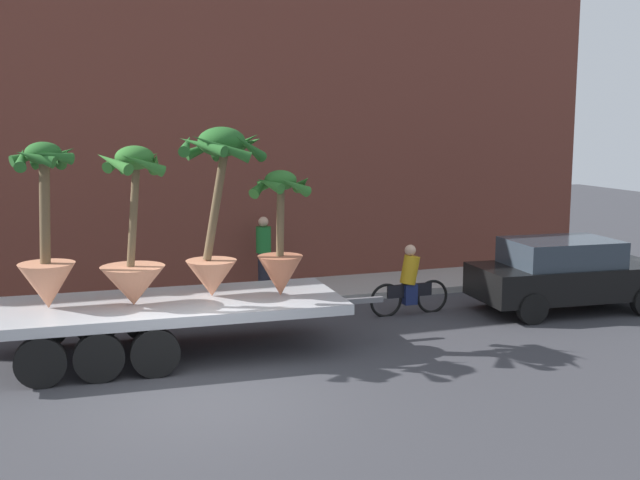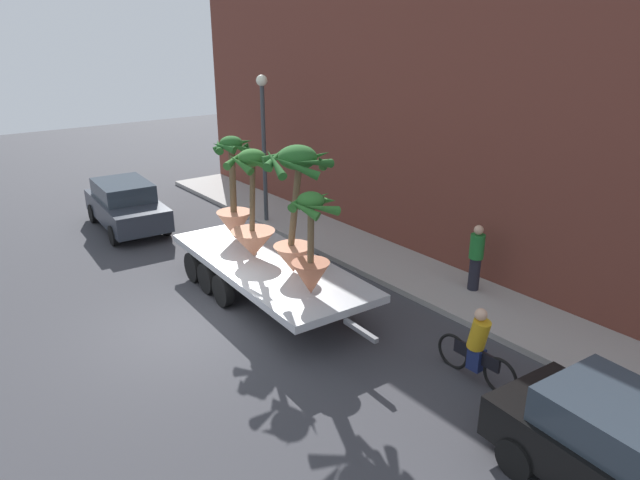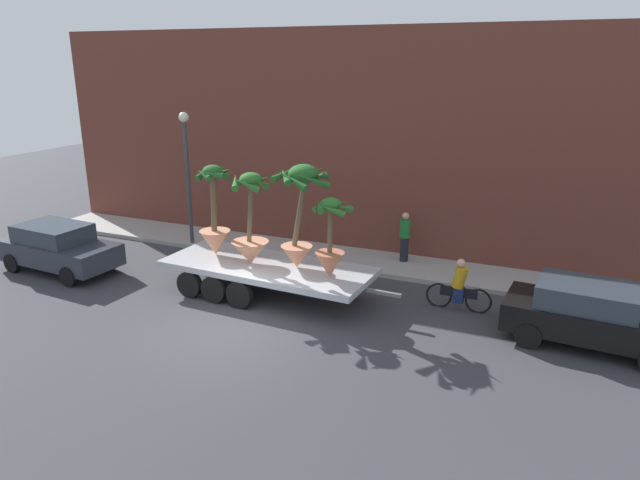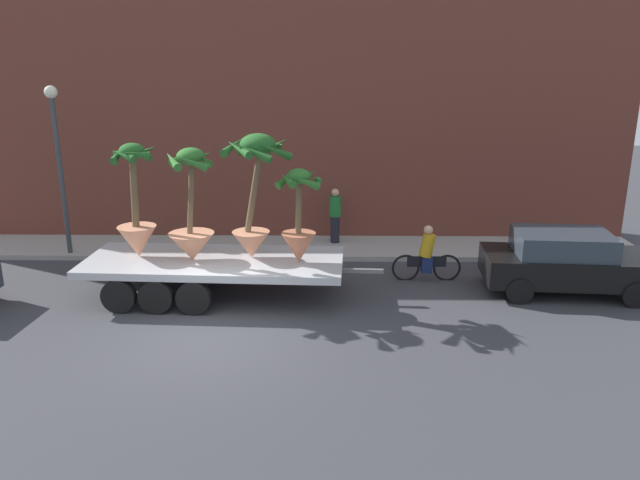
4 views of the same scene
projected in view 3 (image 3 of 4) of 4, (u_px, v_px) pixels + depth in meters
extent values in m
plane|color=#38383D|center=(237.00, 328.00, 15.21)|extent=(60.00, 60.00, 0.00)
cube|color=#A39E99|center=(326.00, 256.00, 20.52)|extent=(24.00, 2.20, 0.15)
cube|color=brown|center=(345.00, 141.00, 20.85)|extent=(24.00, 1.20, 7.84)
cube|color=#B7BABF|center=(268.00, 267.00, 17.03)|extent=(6.40, 2.73, 0.18)
cylinder|color=black|center=(233.00, 261.00, 19.00)|extent=(0.81, 0.26, 0.80)
cylinder|color=black|center=(190.00, 284.00, 17.05)|extent=(0.81, 0.26, 0.80)
cylinder|color=black|center=(256.00, 265.00, 18.63)|extent=(0.81, 0.26, 0.80)
cylinder|color=black|center=(214.00, 289.00, 16.68)|extent=(0.81, 0.26, 0.80)
cylinder|color=black|center=(280.00, 269.00, 18.26)|extent=(0.81, 0.26, 0.80)
cylinder|color=black|center=(240.00, 295.00, 16.31)|extent=(0.81, 0.26, 0.80)
cube|color=slate|center=(384.00, 293.00, 15.54)|extent=(1.00, 0.15, 0.10)
cone|color=#B26647|center=(330.00, 265.00, 15.89)|extent=(0.82, 0.82, 0.73)
cylinder|color=brown|center=(330.00, 229.00, 15.57)|extent=(0.17, 0.14, 1.37)
ellipsoid|color=#2D6B28|center=(331.00, 204.00, 15.36)|extent=(0.57, 0.57, 0.36)
cone|color=#2D6B28|center=(344.00, 208.00, 15.19)|extent=(0.26, 0.85, 0.43)
cone|color=#2D6B28|center=(338.00, 203.00, 15.67)|extent=(0.79, 0.32, 0.38)
cone|color=#2D6B28|center=(325.00, 204.00, 15.70)|extent=(0.66, 0.68, 0.48)
cone|color=#2D6B28|center=(320.00, 206.00, 15.34)|extent=(0.48, 0.63, 0.34)
cone|color=#2D6B28|center=(332.00, 210.00, 15.05)|extent=(0.73, 0.52, 0.44)
cone|color=tan|center=(297.00, 257.00, 16.67)|extent=(0.92, 0.92, 0.66)
cylinder|color=brown|center=(300.00, 211.00, 16.21)|extent=(0.53, 0.15, 2.11)
ellipsoid|color=#235B23|center=(303.00, 174.00, 15.85)|extent=(0.85, 0.85, 0.53)
cone|color=#235B23|center=(322.00, 176.00, 15.75)|extent=(0.39, 1.07, 0.40)
cone|color=#235B23|center=(320.00, 175.00, 16.06)|extent=(0.87, 0.84, 0.61)
cone|color=#235B23|center=(308.00, 173.00, 16.34)|extent=(1.04, 0.36, 0.54)
cone|color=#235B23|center=(287.00, 173.00, 16.22)|extent=(0.52, 1.24, 0.42)
cone|color=#235B23|center=(285.00, 176.00, 15.75)|extent=(0.79, 0.97, 0.40)
cone|color=#235B23|center=(291.00, 179.00, 15.47)|extent=(1.07, 0.44, 0.56)
cone|color=#235B23|center=(311.00, 180.00, 15.40)|extent=(0.86, 0.94, 0.59)
cone|color=tan|center=(250.00, 252.00, 17.01)|extent=(1.10, 1.10, 0.68)
cylinder|color=brown|center=(250.00, 211.00, 16.61)|extent=(0.30, 0.13, 1.86)
ellipsoid|color=#2D6B28|center=(251.00, 180.00, 16.31)|extent=(0.65, 0.65, 0.41)
cone|color=#2D6B28|center=(261.00, 184.00, 16.19)|extent=(0.24, 0.71, 0.47)
cone|color=#2D6B28|center=(260.00, 180.00, 16.59)|extent=(0.77, 0.42, 0.46)
cone|color=#2D6B28|center=(247.00, 180.00, 16.61)|extent=(0.60, 0.66, 0.39)
cone|color=#2D6B28|center=(235.00, 182.00, 16.28)|extent=(0.62, 0.88, 0.42)
cone|color=#2D6B28|center=(247.00, 185.00, 15.98)|extent=(0.80, 0.37, 0.47)
cone|color=tan|center=(215.00, 243.00, 17.75)|extent=(0.95, 0.95, 0.77)
cylinder|color=brown|center=(214.00, 201.00, 17.34)|extent=(0.25, 0.17, 1.85)
ellipsoid|color=#235B23|center=(213.00, 171.00, 17.06)|extent=(0.59, 0.59, 0.37)
cone|color=#235B23|center=(223.00, 174.00, 17.01)|extent=(0.31, 0.72, 0.45)
cone|color=#235B23|center=(224.00, 172.00, 17.33)|extent=(0.82, 0.53, 0.47)
cone|color=#235B23|center=(215.00, 170.00, 17.44)|extent=(0.81, 0.50, 0.38)
cone|color=#235B23|center=(204.00, 173.00, 17.23)|extent=(0.26, 0.72, 0.45)
cone|color=#235B23|center=(203.00, 174.00, 16.86)|extent=(0.70, 0.45, 0.36)
cone|color=#235B23|center=(211.00, 174.00, 16.75)|extent=(0.70, 0.48, 0.32)
torus|color=black|center=(478.00, 301.00, 16.01)|extent=(0.74, 0.07, 0.74)
torus|color=black|center=(439.00, 295.00, 16.41)|extent=(0.74, 0.07, 0.74)
cube|color=black|center=(459.00, 292.00, 16.16)|extent=(1.04, 0.07, 0.28)
cylinder|color=gold|center=(460.00, 277.00, 16.02)|extent=(0.45, 0.34, 0.65)
sphere|color=tan|center=(461.00, 263.00, 15.89)|extent=(0.24, 0.24, 0.24)
cube|color=navy|center=(459.00, 295.00, 16.18)|extent=(0.28, 0.24, 0.44)
cube|color=black|center=(593.00, 321.00, 14.07)|extent=(4.27, 2.11, 0.70)
cube|color=#2D3842|center=(587.00, 295.00, 13.97)|extent=(2.40, 1.79, 0.56)
cylinder|color=black|center=(539.00, 310.00, 15.49)|extent=(0.65, 0.25, 0.64)
cylinder|color=black|center=(528.00, 336.00, 14.06)|extent=(0.65, 0.25, 0.64)
cube|color=#2D333D|center=(60.00, 252.00, 19.07)|extent=(4.24, 2.04, 0.70)
cube|color=#2D3842|center=(53.00, 233.00, 18.97)|extent=(2.38, 1.74, 0.56)
cylinder|color=black|center=(110.00, 261.00, 19.29)|extent=(0.65, 0.24, 0.64)
cylinder|color=black|center=(69.00, 276.00, 17.89)|extent=(0.65, 0.24, 0.64)
cylinder|color=black|center=(55.00, 249.00, 20.47)|extent=(0.65, 0.24, 0.64)
cylinder|color=black|center=(12.00, 263.00, 19.07)|extent=(0.65, 0.24, 0.64)
cylinder|color=black|center=(404.00, 249.00, 19.65)|extent=(0.28, 0.28, 0.85)
cylinder|color=#1E702D|center=(405.00, 228.00, 19.43)|extent=(0.36, 0.36, 0.62)
sphere|color=tan|center=(406.00, 216.00, 19.30)|extent=(0.24, 0.24, 0.24)
cylinder|color=#383D42|center=(188.00, 184.00, 21.08)|extent=(0.14, 0.14, 4.50)
sphere|color=#EAEACC|center=(184.00, 117.00, 20.35)|extent=(0.36, 0.36, 0.36)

